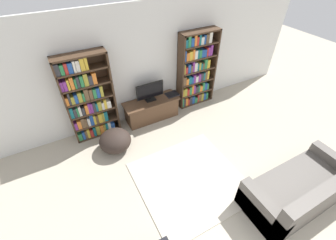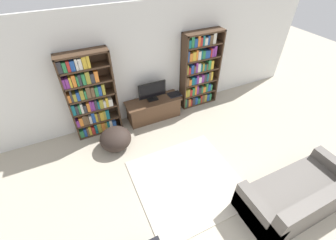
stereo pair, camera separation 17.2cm
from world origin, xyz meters
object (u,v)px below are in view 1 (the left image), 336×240
(television, at_px, (150,91))
(tv_stand, at_px, (152,109))
(laptop, at_px, (172,94))
(bookshelf_right, at_px, (195,70))
(couch_right_sofa, at_px, (301,190))
(beanbag_ottoman, at_px, (115,141))
(bookshelf_left, at_px, (88,100))

(television, bearing_deg, tv_stand, -90.00)
(tv_stand, distance_m, laptop, 0.62)
(bookshelf_right, height_order, tv_stand, bookshelf_right)
(couch_right_sofa, bearing_deg, beanbag_ottoman, 131.68)
(bookshelf_right, relative_size, laptop, 6.20)
(bookshelf_left, distance_m, television, 1.37)
(bookshelf_left, xyz_separation_m, laptop, (1.92, -0.13, -0.39))
(television, distance_m, couch_right_sofa, 3.50)
(beanbag_ottoman, bearing_deg, bookshelf_right, 16.05)
(bookshelf_right, relative_size, beanbag_ottoman, 2.89)
(bookshelf_right, distance_m, laptop, 0.84)
(bookshelf_left, bearing_deg, beanbag_ottoman, -69.99)
(bookshelf_right, bearing_deg, tv_stand, -175.03)
(bookshelf_left, relative_size, bookshelf_right, 1.00)
(television, bearing_deg, laptop, -4.58)
(tv_stand, relative_size, laptop, 4.32)
(bookshelf_right, height_order, television, bookshelf_right)
(tv_stand, relative_size, television, 2.00)
(television, distance_m, beanbag_ottoman, 1.37)
(bookshelf_left, relative_size, beanbag_ottoman, 2.89)
(laptop, relative_size, couch_right_sofa, 0.16)
(bookshelf_left, bearing_deg, couch_right_sofa, -51.99)
(bookshelf_right, bearing_deg, beanbag_ottoman, -163.95)
(laptop, bearing_deg, couch_right_sofa, -78.01)
(television, bearing_deg, couch_right_sofa, -69.12)
(tv_stand, relative_size, couch_right_sofa, 0.70)
(bookshelf_left, distance_m, couch_right_sofa, 4.26)
(beanbag_ottoman, bearing_deg, tv_stand, 27.41)
(couch_right_sofa, height_order, beanbag_ottoman, couch_right_sofa)
(laptop, xyz_separation_m, couch_right_sofa, (0.68, -3.20, -0.25))
(tv_stand, bearing_deg, beanbag_ottoman, -152.59)
(bookshelf_right, relative_size, television, 2.88)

